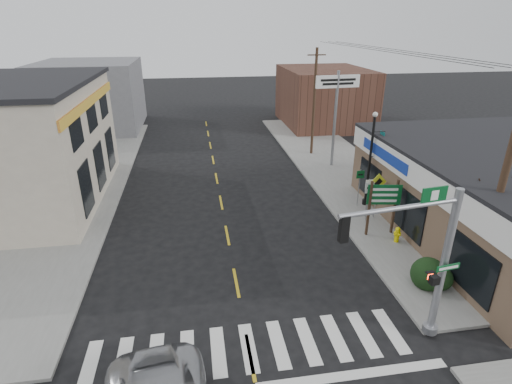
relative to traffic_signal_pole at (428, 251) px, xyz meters
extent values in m
plane|color=black|center=(-5.55, -0.02, -3.39)|extent=(140.00, 140.00, 0.00)
cube|color=slate|center=(3.45, 12.98, -3.32)|extent=(6.00, 38.00, 0.13)
cube|color=slate|center=(-14.55, 12.98, -3.32)|extent=(6.00, 38.00, 0.13)
cube|color=gold|center=(-5.55, 7.98, -3.38)|extent=(0.12, 56.00, 0.01)
cube|color=silver|center=(-5.55, 0.38, -3.38)|extent=(11.00, 2.20, 0.01)
cube|color=#513125|center=(6.45, 29.98, -0.59)|extent=(8.00, 10.00, 5.60)
cube|color=slate|center=(-16.55, 31.98, -0.19)|extent=(9.00, 10.00, 6.40)
cylinder|color=#93949B|center=(0.65, 0.00, -0.61)|extent=(0.25, 0.25, 5.30)
cylinder|color=#93949B|center=(-1.30, 0.00, 1.69)|extent=(3.88, 0.14, 0.14)
cube|color=black|center=(-3.04, 0.00, 1.29)|extent=(0.25, 0.19, 0.79)
cube|color=#09481F|center=(0.65, -0.22, -0.52)|extent=(0.84, 0.04, 0.19)
cube|color=#09481F|center=(-0.24, 0.00, 1.95)|extent=(0.84, 0.05, 0.49)
cube|color=black|center=(0.40, -0.05, -1.09)|extent=(0.28, 0.23, 0.28)
cube|color=#402C1E|center=(1.26, 6.75, -1.83)|extent=(0.10, 0.10, 2.85)
cube|color=#402C1E|center=(2.58, 6.75, -1.83)|extent=(0.10, 0.10, 2.85)
cube|color=#094A1B|center=(1.92, 6.69, -1.12)|extent=(1.63, 0.05, 1.02)
cylinder|color=#D7C706|center=(2.41, 5.85, -2.95)|extent=(0.22, 0.22, 0.62)
sphere|color=#D7C706|center=(2.41, 5.85, -2.60)|extent=(0.24, 0.24, 0.24)
cylinder|color=gray|center=(2.44, 8.49, -2.10)|extent=(0.06, 0.06, 2.31)
cube|color=#CCD923|center=(2.44, 8.46, -1.22)|extent=(0.98, 0.03, 0.98)
cylinder|color=black|center=(2.65, 10.14, -0.67)|extent=(0.14, 0.14, 5.18)
sphere|color=silver|center=(2.65, 10.14, 1.97)|extent=(0.28, 0.28, 0.28)
cube|color=#0D5352|center=(3.20, 10.14, 0.33)|extent=(0.02, 0.55, 1.39)
cylinder|color=gray|center=(3.01, 17.08, 0.10)|extent=(0.20, 0.20, 6.71)
cube|color=silver|center=(3.01, 17.08, 2.74)|extent=(3.16, 0.18, 0.84)
cylinder|color=black|center=(4.68, 3.30, -1.63)|extent=(0.20, 0.20, 3.25)
ellipsoid|color=#1C3C1D|center=(1.97, 2.45, -2.75)|extent=(1.36, 1.36, 1.02)
ellipsoid|color=black|center=(4.23, 8.42, -2.87)|extent=(1.02, 1.02, 0.77)
cylinder|color=#4B2F24|center=(3.95, 2.13, 1.78)|extent=(0.26, 0.26, 10.08)
cylinder|color=#482F23|center=(2.34, 20.07, 0.76)|extent=(0.21, 0.21, 8.03)
cube|color=#482F23|center=(2.34, 20.07, 4.25)|extent=(1.40, 0.09, 0.09)
camera|label=1|loc=(-6.89, -9.59, 6.51)|focal=28.00mm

